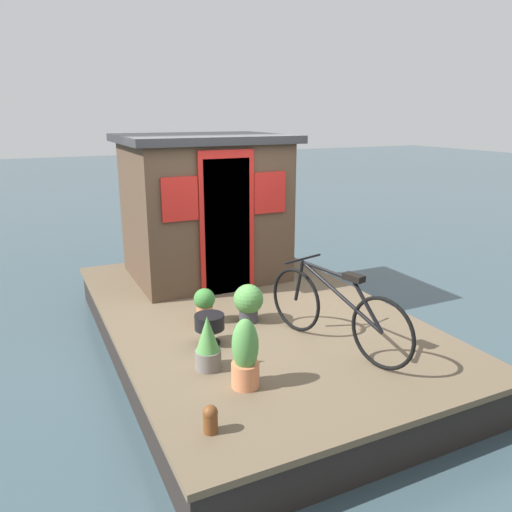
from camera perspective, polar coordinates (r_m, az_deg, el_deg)
ground_plane at (r=6.12m, az=-0.82°, el=-10.18°), size 60.00×60.00×0.00m
houseboat_deck at (r=6.01m, az=-0.83°, el=-8.14°), size 5.12×3.18×0.47m
houseboat_cabin at (r=6.95m, az=-5.90°, el=5.62°), size 1.81×2.16×1.95m
bicycle at (r=4.91m, az=9.04°, el=-6.23°), size 1.72×0.60×0.81m
potted_plant_ivy at (r=5.51m, az=-0.87°, el=-5.19°), size 0.33×0.33×0.42m
potted_plant_geranium at (r=5.52m, az=-5.88°, el=-5.43°), size 0.23×0.23×0.39m
potted_plant_basil at (r=4.54m, az=-5.51°, el=-9.92°), size 0.24×0.24×0.50m
potted_plant_rosemary at (r=4.23m, az=-1.23°, el=-11.24°), size 0.24×0.24×0.61m
charcoal_grill at (r=5.01m, az=-5.31°, el=-7.64°), size 0.30×0.30×0.31m
mooring_bollard at (r=3.78m, az=-5.21°, el=-17.89°), size 0.11×0.11×0.21m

